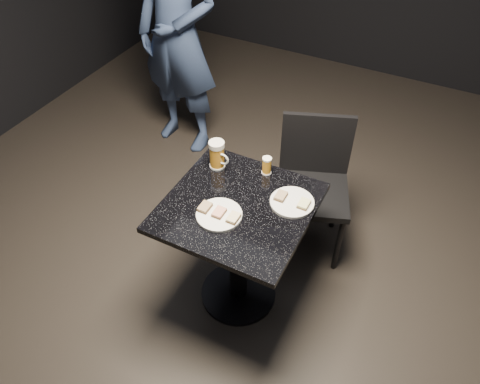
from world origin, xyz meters
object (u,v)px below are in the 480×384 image
(chair, at_px, (313,179))
(plate_large, at_px, (219,215))
(patron, at_px, (177,35))
(beer_mug, at_px, (217,155))
(beer_tumbler, at_px, (267,165))
(table, at_px, (238,238))
(plate_small, at_px, (292,202))

(chair, bearing_deg, plate_large, -107.89)
(plate_large, height_order, patron, patron)
(beer_mug, distance_m, beer_tumbler, 0.26)
(patron, relative_size, beer_tumbler, 18.37)
(chair, bearing_deg, beer_tumbler, -116.00)
(patron, bearing_deg, plate_large, -46.61)
(table, bearing_deg, beer_tumbler, 85.47)
(beer_tumbler, bearing_deg, plate_small, -36.11)
(plate_small, relative_size, table, 0.29)
(plate_small, height_order, chair, chair)
(chair, bearing_deg, plate_small, -85.02)
(patron, bearing_deg, beer_mug, -44.12)
(table, distance_m, beer_tumbler, 0.40)
(plate_large, bearing_deg, table, 66.01)
(beer_mug, height_order, beer_tumbler, beer_mug)
(table, relative_size, chair, 0.85)
(plate_small, bearing_deg, plate_large, -139.45)
(patron, bearing_deg, beer_tumbler, -34.58)
(table, height_order, chair, chair)
(plate_small, distance_m, beer_mug, 0.47)
(beer_mug, bearing_deg, patron, 131.50)
(plate_large, relative_size, plate_small, 1.02)
(table, xyz_separation_m, chair, (0.19, 0.62, -0.01))
(plate_large, distance_m, chair, 0.80)
(table, distance_m, chair, 0.64)
(beer_tumbler, bearing_deg, table, -94.53)
(beer_tumbler, bearing_deg, plate_large, -100.16)
(beer_mug, relative_size, chair, 0.18)
(plate_large, xyz_separation_m, plate_small, (0.28, 0.24, 0.00))
(plate_small, bearing_deg, beer_mug, 170.18)
(plate_small, distance_m, patron, 1.68)
(plate_large, height_order, beer_tumbler, beer_tumbler)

